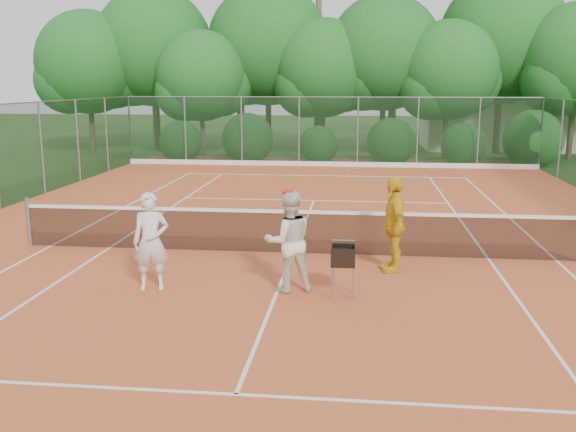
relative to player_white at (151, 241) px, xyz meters
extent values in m
plane|color=#204117|center=(2.24, 2.64, -0.89)|extent=(120.00, 120.00, 0.00)
cube|color=#C7572D|center=(2.24, 2.64, -0.88)|extent=(18.00, 36.00, 0.02)
cube|color=beige|center=(11.24, 26.64, 0.61)|extent=(8.00, 5.00, 3.00)
cylinder|color=gray|center=(-3.70, 2.64, -0.32)|extent=(0.10, 0.10, 1.10)
cube|color=black|center=(2.24, 2.64, -0.41)|extent=(11.87, 0.03, 0.86)
cube|color=white|center=(2.24, 2.64, 0.06)|extent=(11.87, 0.04, 0.07)
imported|color=silver|center=(0.00, 0.00, 0.00)|extent=(0.71, 0.55, 1.74)
imported|color=silver|center=(2.43, 0.16, 0.03)|extent=(1.05, 0.94, 1.79)
ellipsoid|color=#AE1726|center=(2.43, 0.16, 0.88)|extent=(0.22, 0.22, 0.14)
imported|color=gold|center=(4.31, 1.62, 0.06)|extent=(0.63, 1.15, 1.85)
cylinder|color=gray|center=(3.21, -0.25, -0.59)|extent=(0.02, 0.02, 0.57)
cylinder|color=gray|center=(3.56, 0.10, -0.59)|extent=(0.02, 0.02, 0.57)
cube|color=black|center=(3.39, -0.07, -0.14)|extent=(0.39, 0.39, 0.33)
sphere|color=#B5D732|center=(2.92, 15.40, -0.84)|extent=(0.07, 0.07, 0.07)
sphere|color=#D4E836|center=(3.15, 15.80, -0.84)|extent=(0.07, 0.07, 0.07)
sphere|color=yellow|center=(6.22, 14.72, -0.84)|extent=(0.07, 0.07, 0.07)
cube|color=white|center=(2.24, 14.52, -0.87)|extent=(11.03, 0.06, 0.01)
cube|color=white|center=(-3.25, 2.64, -0.87)|extent=(0.06, 23.77, 0.01)
cube|color=white|center=(7.72, 2.64, -0.87)|extent=(0.06, 23.77, 0.01)
cube|color=white|center=(-1.87, 2.64, -0.87)|extent=(0.06, 23.77, 0.01)
cube|color=white|center=(6.35, 2.64, -0.87)|extent=(0.06, 23.77, 0.01)
cube|color=white|center=(2.24, 9.04, -0.87)|extent=(8.23, 0.06, 0.01)
cube|color=white|center=(2.24, -3.76, -0.87)|extent=(8.23, 0.06, 0.01)
cube|color=white|center=(2.24, 2.64, -0.87)|extent=(0.06, 12.80, 0.01)
cube|color=#19381E|center=(2.24, 17.64, 0.63)|extent=(18.00, 0.02, 3.00)
cylinder|color=gray|center=(-6.76, 17.64, 0.63)|extent=(0.07, 0.07, 3.00)
cylinder|color=gray|center=(11.24, 17.64, 0.63)|extent=(0.07, 0.07, 3.00)
cylinder|color=gray|center=(-6.76, 17.64, 0.63)|extent=(0.07, 0.07, 3.00)
cylinder|color=gray|center=(11.24, 17.64, 0.63)|extent=(0.07, 0.07, 3.00)
cylinder|color=brown|center=(-10.26, 21.64, 0.99)|extent=(0.26, 0.26, 3.75)
sphere|color=#1E5B1F|center=(-10.26, 21.64, 3.76)|extent=(5.25, 5.25, 5.25)
cylinder|color=brown|center=(-7.26, 23.14, 1.31)|extent=(0.30, 0.30, 4.40)
sphere|color=#1E5B1F|center=(-7.26, 23.14, 4.57)|extent=(6.16, 6.16, 6.16)
cylinder|color=brown|center=(-4.26, 21.14, 0.71)|extent=(0.22, 0.22, 3.20)
sphere|color=#1E5B1F|center=(-4.26, 21.14, 3.08)|extent=(4.48, 4.48, 4.48)
cylinder|color=brown|center=(-1.26, 23.64, 1.36)|extent=(0.31, 0.31, 4.50)
sphere|color=#1E5B1F|center=(-1.26, 23.64, 4.69)|extent=(6.30, 6.30, 6.30)
cylinder|color=brown|center=(1.74, 22.14, 0.86)|extent=(0.24, 0.24, 3.50)
sphere|color=#1E5B1F|center=(1.74, 22.14, 3.45)|extent=(4.90, 4.90, 4.90)
cylinder|color=brown|center=(4.74, 22.64, 1.16)|extent=(0.28, 0.28, 4.10)
sphere|color=#1E5B1F|center=(4.74, 22.64, 4.19)|extent=(5.74, 5.74, 5.74)
cylinder|color=brown|center=(7.74, 21.44, 0.81)|extent=(0.23, 0.23, 3.40)
sphere|color=#1E5B1F|center=(7.74, 21.44, 3.33)|extent=(4.76, 4.76, 4.76)
cylinder|color=brown|center=(10.74, 24.14, 1.44)|extent=(0.32, 0.32, 4.65)
sphere|color=#1E5B1F|center=(10.74, 24.14, 4.88)|extent=(6.51, 6.51, 6.51)
cylinder|color=brown|center=(13.74, 21.84, 1.01)|extent=(0.26, 0.26, 3.80)
cone|color=brown|center=(-7.76, 24.64, 5.61)|extent=(0.44, 0.44, 13.00)
cone|color=brown|center=(-2.76, 23.64, 4.61)|extent=(0.44, 0.44, 11.00)
cone|color=brown|center=(1.24, 25.64, 6.61)|extent=(0.44, 0.44, 15.00)
cone|color=brown|center=(5.24, 23.14, 4.11)|extent=(0.44, 0.44, 10.00)
cone|color=brown|center=(9.24, 25.14, 5.11)|extent=(0.44, 0.44, 12.00)
cone|color=brown|center=(13.24, 26.14, 6.11)|extent=(0.44, 0.44, 14.00)
camera|label=1|loc=(3.62, -10.62, 2.74)|focal=40.00mm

